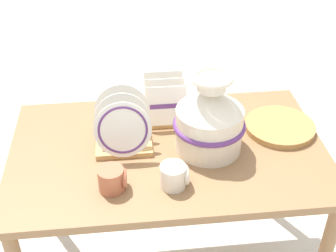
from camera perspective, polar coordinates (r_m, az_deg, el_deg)
The scene contains 7 objects.
display_table at distance 1.97m, azimuth -0.00°, elevation -4.84°, with size 1.29×0.79×0.75m.
ceramic_vase at distance 1.83m, azimuth 5.10°, elevation 1.00°, with size 0.29×0.29×0.34m.
dish_rack_round_plates at distance 1.86m, azimuth -5.50°, elevation -0.59°, with size 0.23×0.20×0.24m.
dish_rack_square_plates at distance 2.05m, azimuth -0.34°, elevation 2.18°, with size 0.23×0.18×0.19m.
wicker_charger_stack at distance 2.06m, azimuth 13.47°, elevation -0.07°, with size 0.30×0.30×0.03m.
mug_terracotta_glaze at distance 1.71m, azimuth -6.78°, elevation -6.46°, with size 0.10×0.10×0.09m.
mug_cream_glaze at distance 1.71m, azimuth 0.78°, elevation -6.10°, with size 0.10×0.10×0.09m.
Camera 1 is at (-0.16, -1.50, 1.93)m, focal length 50.00 mm.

